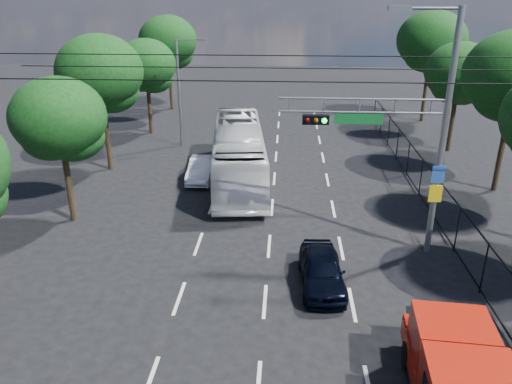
# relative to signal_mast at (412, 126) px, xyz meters

# --- Properties ---
(lane_markings) EXTENTS (6.12, 38.00, 0.01)m
(lane_markings) POSITION_rel_signal_mast_xyz_m (-5.28, 6.01, -5.24)
(lane_markings) COLOR beige
(lane_markings) RESTS_ON ground
(signal_mast) EXTENTS (6.43, 0.39, 9.50)m
(signal_mast) POSITION_rel_signal_mast_xyz_m (0.00, 0.00, 0.00)
(signal_mast) COLOR slate
(signal_mast) RESTS_ON ground
(streetlight_left) EXTENTS (2.09, 0.22, 7.08)m
(streetlight_left) POSITION_rel_signal_mast_xyz_m (-11.62, 14.01, -1.30)
(streetlight_left) COLOR slate
(streetlight_left) RESTS_ON ground
(utility_wires) EXTENTS (22.00, 5.04, 0.74)m
(utility_wires) POSITION_rel_signal_mast_xyz_m (-5.28, 0.84, 1.99)
(utility_wires) COLOR black
(utility_wires) RESTS_ON ground
(fence_right) EXTENTS (0.06, 34.03, 2.00)m
(fence_right) POSITION_rel_signal_mast_xyz_m (2.32, 4.18, -4.21)
(fence_right) COLOR black
(fence_right) RESTS_ON ground
(tree_right_d) EXTENTS (4.32, 4.32, 7.02)m
(tree_right_d) POSITION_rel_signal_mast_xyz_m (6.13, 14.03, -0.39)
(tree_right_d) COLOR black
(tree_right_d) RESTS_ON ground
(tree_right_e) EXTENTS (5.28, 5.28, 8.58)m
(tree_right_e) POSITION_rel_signal_mast_xyz_m (6.33, 22.03, 0.69)
(tree_right_e) COLOR black
(tree_right_e) RESTS_ON ground
(tree_left_b) EXTENTS (4.08, 4.08, 6.63)m
(tree_left_b) POSITION_rel_signal_mast_xyz_m (-14.47, 2.03, -0.66)
(tree_left_b) COLOR black
(tree_left_b) RESTS_ON ground
(tree_left_c) EXTENTS (4.80, 4.80, 7.80)m
(tree_left_c) POSITION_rel_signal_mast_xyz_m (-15.07, 9.03, 0.15)
(tree_left_c) COLOR black
(tree_left_c) RESTS_ON ground
(tree_left_d) EXTENTS (4.20, 4.20, 6.83)m
(tree_left_d) POSITION_rel_signal_mast_xyz_m (-14.67, 17.03, -0.52)
(tree_left_d) COLOR black
(tree_left_d) RESTS_ON ground
(tree_left_e) EXTENTS (4.92, 4.92, 7.99)m
(tree_left_e) POSITION_rel_signal_mast_xyz_m (-14.87, 25.03, 0.29)
(tree_left_e) COLOR black
(tree_left_e) RESTS_ON ground
(navy_hatchback) EXTENTS (1.70, 3.86, 1.29)m
(navy_hatchback) POSITION_rel_signal_mast_xyz_m (-3.28, -2.84, -4.60)
(navy_hatchback) COLOR black
(navy_hatchback) RESTS_ON ground
(white_bus) EXTENTS (3.87, 11.53, 3.15)m
(white_bus) POSITION_rel_signal_mast_xyz_m (-7.28, 7.68, -3.67)
(white_bus) COLOR silver
(white_bus) RESTS_ON ground
(white_van) EXTENTS (1.31, 3.71, 1.22)m
(white_van) POSITION_rel_signal_mast_xyz_m (-9.38, 7.66, -4.63)
(white_van) COLOR silver
(white_van) RESTS_ON ground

